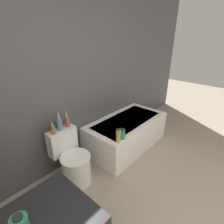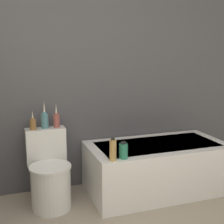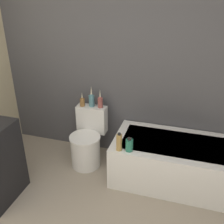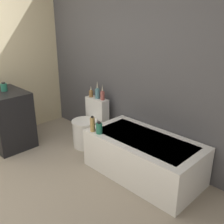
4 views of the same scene
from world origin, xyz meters
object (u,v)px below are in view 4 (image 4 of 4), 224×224
(vase_silver, at_px, (97,92))
(vase_bronze, at_px, (102,95))
(soap_bottle_glass, at_px, (4,87))
(shampoo_bottle_tall, at_px, (92,124))
(bathtub, at_px, (144,156))
(vase_gold, at_px, (91,93))
(shampoo_bottle_short, at_px, (99,128))
(toilet, at_px, (88,127))

(vase_silver, height_order, vase_bronze, vase_silver)
(soap_bottle_glass, distance_m, shampoo_bottle_tall, 1.53)
(vase_silver, xyz_separation_m, shampoo_bottle_tall, (0.52, -0.55, -0.20))
(vase_bronze, bearing_deg, bathtub, -13.41)
(soap_bottle_glass, relative_size, shampoo_bottle_tall, 0.62)
(vase_gold, xyz_separation_m, vase_silver, (0.12, 0.03, 0.03))
(soap_bottle_glass, relative_size, vase_silver, 0.48)
(vase_gold, xyz_separation_m, vase_bronze, (0.23, 0.03, 0.02))
(soap_bottle_glass, distance_m, shampoo_bottle_short, 1.64)
(vase_gold, relative_size, vase_bronze, 0.78)
(bathtub, relative_size, vase_bronze, 6.03)
(vase_bronze, distance_m, shampoo_bottle_short, 0.77)
(bathtub, distance_m, toilet, 1.12)
(vase_bronze, bearing_deg, toilet, -119.84)
(shampoo_bottle_short, bearing_deg, vase_bronze, 133.55)
(vase_gold, xyz_separation_m, shampoo_bottle_short, (0.74, -0.51, -0.20))
(shampoo_bottle_short, bearing_deg, vase_silver, 139.29)
(vase_silver, height_order, shampoo_bottle_short, vase_silver)
(vase_silver, bearing_deg, vase_gold, -166.28)
(vase_bronze, relative_size, shampoo_bottle_tall, 1.15)
(bathtub, height_order, vase_gold, vase_gold)
(shampoo_bottle_tall, bearing_deg, vase_silver, 132.91)
(vase_gold, relative_size, shampoo_bottle_tall, 0.90)
(vase_bronze, bearing_deg, shampoo_bottle_tall, -54.08)
(vase_silver, bearing_deg, bathtub, -12.18)
(vase_bronze, bearing_deg, vase_gold, -173.61)
(vase_silver, bearing_deg, shampoo_bottle_tall, -47.09)
(shampoo_bottle_tall, bearing_deg, toilet, 145.77)
(bathtub, bearing_deg, shampoo_bottle_tall, -152.44)
(soap_bottle_glass, xyz_separation_m, vase_bronze, (1.01, 1.04, -0.12))
(shampoo_bottle_short, bearing_deg, toilet, 151.94)
(bathtub, bearing_deg, vase_gold, 170.20)
(bathtub, xyz_separation_m, vase_silver, (-1.12, 0.24, 0.55))
(shampoo_bottle_tall, distance_m, shampoo_bottle_short, 0.11)
(shampoo_bottle_tall, bearing_deg, bathtub, 27.56)
(bathtub, relative_size, vase_silver, 5.33)
(toilet, distance_m, vase_bronze, 0.55)
(toilet, relative_size, vase_bronze, 3.00)
(bathtub, height_order, soap_bottle_glass, soap_bottle_glass)
(toilet, bearing_deg, vase_silver, 90.00)
(shampoo_bottle_tall, bearing_deg, vase_bronze, 125.92)
(bathtub, bearing_deg, toilet, 178.09)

